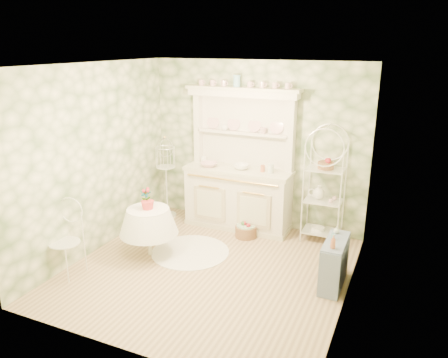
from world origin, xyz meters
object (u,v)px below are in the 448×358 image
at_px(side_shelf, 334,264).
at_px(floor_basket, 246,231).
at_px(bakers_rack, 324,184).
at_px(round_table, 149,231).
at_px(kitchen_dresser, 238,160).
at_px(birdcage_stand, 166,180).
at_px(cafe_chair, 65,244).

relative_size(side_shelf, floor_basket, 2.34).
distance_m(bakers_rack, floor_basket, 1.43).
distance_m(bakers_rack, round_table, 2.69).
bearing_deg(floor_basket, kitchen_dresser, 129.50).
bearing_deg(kitchen_dresser, side_shelf, -34.10).
relative_size(bakers_rack, round_table, 2.44).
relative_size(kitchen_dresser, floor_basket, 7.77).
distance_m(birdcage_stand, floor_basket, 1.70).
distance_m(side_shelf, birdcage_stand, 3.34).
bearing_deg(birdcage_stand, bakers_rack, 2.74).
bearing_deg(kitchen_dresser, round_table, -117.77).
height_order(bakers_rack, cafe_chair, bakers_rack).
distance_m(kitchen_dresser, floor_basket, 1.13).
height_order(side_shelf, floor_basket, side_shelf).
bearing_deg(round_table, cafe_chair, -127.88).
relative_size(round_table, cafe_chair, 0.88).
bearing_deg(bakers_rack, cafe_chair, -140.90).
relative_size(birdcage_stand, floor_basket, 4.54).
height_order(birdcage_stand, floor_basket, birdcage_stand).
bearing_deg(round_table, bakers_rack, 34.98).
distance_m(bakers_rack, cafe_chair, 3.78).
height_order(cafe_chair, floor_basket, cafe_chair).
height_order(side_shelf, round_table, round_table).
distance_m(cafe_chair, birdcage_stand, 2.31).
bearing_deg(floor_basket, side_shelf, -30.20).
bearing_deg(bakers_rack, floor_basket, -162.64).
bearing_deg(round_table, side_shelf, 5.46).
bearing_deg(cafe_chair, side_shelf, 9.82).
bearing_deg(bakers_rack, birdcage_stand, -178.32).
relative_size(kitchen_dresser, birdcage_stand, 1.71).
bearing_deg(birdcage_stand, round_table, -68.85).
bearing_deg(bakers_rack, round_table, -146.09).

